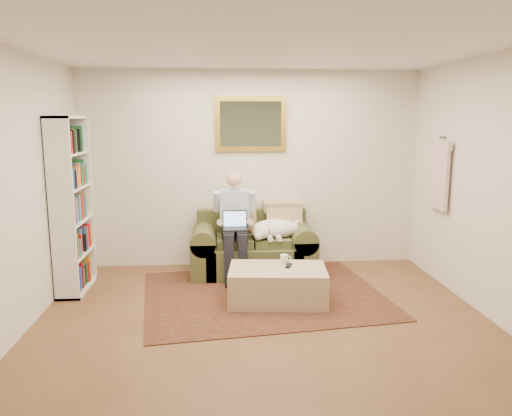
{
  "coord_description": "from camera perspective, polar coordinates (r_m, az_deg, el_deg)",
  "views": [
    {
      "loc": [
        -0.43,
        -4.13,
        1.98
      ],
      "look_at": [
        0.0,
        1.53,
        0.95
      ],
      "focal_mm": 35.0,
      "sensor_mm": 36.0,
      "label": 1
    }
  ],
  "objects": [
    {
      "name": "sleeping_dog",
      "position": [
        6.31,
        2.25,
        -2.36
      ],
      "size": [
        0.64,
        0.41,
        0.24
      ],
      "primitive_type": null,
      "color": "white",
      "rests_on": "sofa"
    },
    {
      "name": "coffee_mug",
      "position": [
        5.59,
        3.23,
        -5.84
      ],
      "size": [
        0.08,
        0.08,
        0.1
      ],
      "primitive_type": "cylinder",
      "color": "white",
      "rests_on": "ottoman"
    },
    {
      "name": "sofa",
      "position": [
        6.44,
        -0.35,
        -5.1
      ],
      "size": [
        1.57,
        0.8,
        0.94
      ],
      "color": "#3E4223",
      "rests_on": "room_shell"
    },
    {
      "name": "wall_mirror",
      "position": [
        6.61,
        -0.61,
        9.6
      ],
      "size": [
        0.94,
        0.04,
        0.72
      ],
      "color": "gold",
      "rests_on": "room_shell"
    },
    {
      "name": "ottoman",
      "position": [
        5.48,
        2.48,
        -8.77
      ],
      "size": [
        1.1,
        0.76,
        0.38
      ],
      "primitive_type": "cube",
      "rotation": [
        0.0,
        0.0,
        -0.1
      ],
      "color": "tan",
      "rests_on": "room_shell"
    },
    {
      "name": "laptop",
      "position": [
        6.13,
        -2.41,
        -1.86
      ],
      "size": [
        0.3,
        0.24,
        0.22
      ],
      "color": "black",
      "rests_on": "seated_man"
    },
    {
      "name": "tv_remote",
      "position": [
        5.49,
        3.74,
        -6.58
      ],
      "size": [
        0.09,
        0.16,
        0.02
      ],
      "primitive_type": "cube",
      "rotation": [
        0.0,
        0.0,
        -0.31
      ],
      "color": "black",
      "rests_on": "ottoman"
    },
    {
      "name": "room_shell",
      "position": [
        4.55,
        1.09,
        1.71
      ],
      "size": [
        4.51,
        5.0,
        2.61
      ],
      "color": "brown",
      "rests_on": "ground"
    },
    {
      "name": "hanging_shirt",
      "position": [
        6.33,
        20.17,
        3.95
      ],
      "size": [
        0.06,
        0.52,
        0.9
      ],
      "primitive_type": null,
      "color": "beige",
      "rests_on": "room_shell"
    },
    {
      "name": "bookshelf",
      "position": [
        6.05,
        -20.34,
        0.32
      ],
      "size": [
        0.28,
        0.8,
        2.0
      ],
      "primitive_type": null,
      "color": "white",
      "rests_on": "room_shell"
    },
    {
      "name": "rug",
      "position": [
        5.73,
        0.88,
        -9.86
      ],
      "size": [
        2.88,
        2.43,
        0.01
      ],
      "primitive_type": "cube",
      "rotation": [
        0.0,
        0.0,
        0.13
      ],
      "color": "#341415",
      "rests_on": "room_shell"
    },
    {
      "name": "seated_man",
      "position": [
        6.2,
        -2.43,
        -2.03
      ],
      "size": [
        0.52,
        0.74,
        1.32
      ],
      "primitive_type": null,
      "color": "#8CA7D8",
      "rests_on": "sofa"
    }
  ]
}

